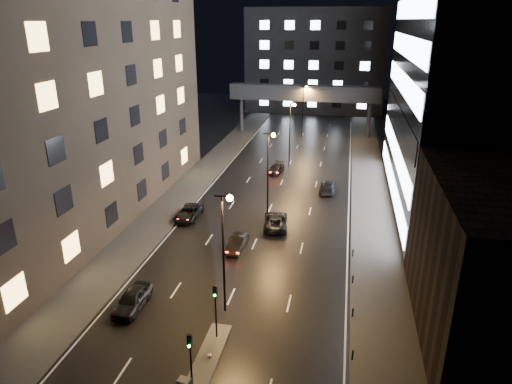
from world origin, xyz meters
TOP-DOWN VIEW (x-y plane):
  - ground at (0.00, 40.00)m, footprint 160.00×160.00m
  - sidewalk_left at (-12.50, 35.00)m, footprint 5.00×110.00m
  - sidewalk_right at (12.50, 35.00)m, footprint 5.00×110.00m
  - building_left at (-22.50, 24.00)m, footprint 15.00×48.00m
  - building_right_low at (20.00, 9.00)m, footprint 10.00×18.00m
  - building_right_glass at (25.00, 36.00)m, footprint 20.00×36.00m
  - building_far at (0.00, 98.00)m, footprint 34.00×14.00m
  - skybridge at (0.00, 70.00)m, footprint 30.00×3.00m
  - median_island at (0.30, 2.00)m, footprint 1.60×8.00m
  - traffic_signal_near at (0.30, 4.49)m, footprint 0.28×0.34m
  - traffic_signal_far at (0.30, -1.01)m, footprint 0.28×0.34m
  - bollard_row at (10.20, 6.50)m, footprint 0.12×25.12m
  - streetlight_near at (0.16, 8.00)m, footprint 1.45×0.50m
  - streetlight_mid_a at (0.16, 28.00)m, footprint 1.45×0.50m
  - streetlight_mid_b at (0.16, 48.00)m, footprint 1.45×0.50m
  - streetlight_far at (0.16, 68.00)m, footprint 1.45×0.50m
  - car_away_a at (-7.51, 6.80)m, footprint 1.94×4.81m
  - car_away_b at (-1.50, 18.47)m, footprint 1.72×4.31m
  - car_away_c at (-9.00, 25.03)m, footprint 2.38×5.12m
  - car_away_d at (-1.50, 44.08)m, footprint 2.41×4.72m
  - car_toward_a at (1.54, 24.60)m, footprint 3.28×5.87m
  - car_toward_b at (6.75, 37.29)m, footprint 2.16×5.20m
  - cone_b at (0.42, 2.27)m, footprint 0.35×0.35m

SIDE VIEW (x-z plane):
  - ground at x=0.00m, z-range 0.00..0.00m
  - sidewalk_left at x=-12.50m, z-range 0.00..0.15m
  - sidewalk_right at x=12.50m, z-range 0.00..0.15m
  - median_island at x=0.30m, z-range 0.00..0.15m
  - cone_b at x=0.42m, z-range 0.00..0.52m
  - bollard_row at x=10.20m, z-range 0.00..0.90m
  - car_away_d at x=-1.50m, z-range 0.00..1.31m
  - car_away_b at x=-1.50m, z-range 0.00..1.39m
  - car_away_c at x=-9.00m, z-range 0.00..1.42m
  - car_toward_b at x=6.75m, z-range 0.00..1.50m
  - car_toward_a at x=1.54m, z-range 0.00..1.55m
  - car_away_a at x=-7.51m, z-range 0.00..1.64m
  - traffic_signal_near at x=0.30m, z-range 0.89..5.29m
  - traffic_signal_far at x=0.30m, z-range 0.89..5.29m
  - building_right_low at x=20.00m, z-range 0.00..12.00m
  - streetlight_near at x=0.16m, z-range 1.42..11.57m
  - streetlight_mid_a at x=0.16m, z-range 1.42..11.57m
  - streetlight_mid_b at x=0.16m, z-range 1.42..11.57m
  - streetlight_far at x=0.16m, z-range 1.42..11.57m
  - skybridge at x=0.00m, z-range 3.34..13.34m
  - building_far at x=0.00m, z-range 0.00..25.00m
  - building_left at x=-22.50m, z-range 0.00..40.00m
  - building_right_glass at x=25.00m, z-range 0.00..45.00m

